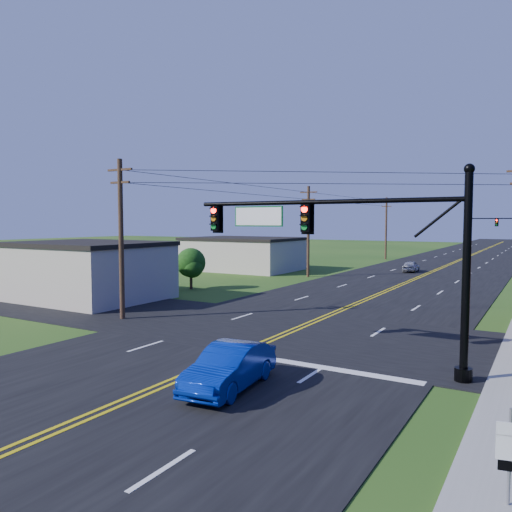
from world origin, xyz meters
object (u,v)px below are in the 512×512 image
Objects in this scene: signal_mast_far at (503,227)px; route_sign at (510,451)px; signal_mast_main at (342,242)px; blue_car at (230,368)px.

signal_mast_far is 5.53× the size of route_sign.
signal_mast_main is at bearing -90.08° from signal_mast_far.
signal_mast_far is 80.03m from route_sign.
signal_mast_far is (0.10, 72.00, -0.20)m from signal_mast_main.
signal_mast_far is at bearing 89.92° from signal_mast_main.
signal_mast_main is 72.00m from signal_mast_far.
signal_mast_main and signal_mast_far have the same top height.
signal_mast_main is at bearing 116.96° from route_sign.
route_sign is (8.42, -2.97, 0.44)m from blue_car.
blue_car is 2.20× the size of route_sign.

